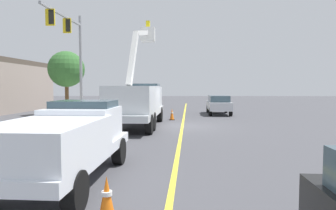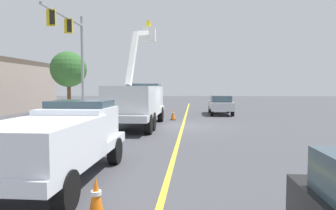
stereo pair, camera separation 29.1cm
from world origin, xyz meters
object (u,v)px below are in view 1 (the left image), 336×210
(passing_minivan, at_px, (219,103))
(traffic_signal_mast, at_px, (72,45))
(traffic_cone_leading, at_px, (107,199))
(utility_bucket_truck, at_px, (138,101))
(traffic_cone_mid_front, at_px, (172,114))
(service_pickup_truck, at_px, (66,139))

(passing_minivan, relative_size, traffic_signal_mast, 0.62)
(traffic_signal_mast, bearing_deg, traffic_cone_leading, -159.27)
(utility_bucket_truck, xyz_separation_m, traffic_cone_mid_front, (3.67, -2.11, -1.18))
(utility_bucket_truck, bearing_deg, traffic_signal_mast, 60.00)
(passing_minivan, height_order, traffic_cone_mid_front, passing_minivan)
(traffic_cone_mid_front, distance_m, traffic_signal_mast, 8.78)
(traffic_cone_leading, height_order, traffic_signal_mast, traffic_signal_mast)
(service_pickup_truck, distance_m, traffic_cone_leading, 2.82)
(service_pickup_truck, xyz_separation_m, passing_minivan, (19.25, -6.85, -0.15))
(traffic_signal_mast, bearing_deg, passing_minivan, -64.12)
(service_pickup_truck, relative_size, traffic_cone_leading, 6.76)
(utility_bucket_truck, bearing_deg, traffic_cone_leading, -175.64)
(traffic_cone_mid_front, bearing_deg, traffic_signal_mast, 96.02)
(utility_bucket_truck, xyz_separation_m, traffic_cone_leading, (-13.07, -1.00, -1.19))
(utility_bucket_truck, relative_size, traffic_cone_leading, 9.86)
(traffic_signal_mast, bearing_deg, service_pickup_truck, -161.92)
(traffic_signal_mast, bearing_deg, utility_bucket_truck, -120.00)
(utility_bucket_truck, distance_m, traffic_signal_mast, 6.99)
(service_pickup_truck, distance_m, traffic_cone_mid_front, 14.76)
(traffic_cone_leading, distance_m, traffic_signal_mast, 17.82)
(passing_minivan, xyz_separation_m, traffic_cone_mid_front, (-4.74, 4.17, -0.54))
(utility_bucket_truck, height_order, service_pickup_truck, utility_bucket_truck)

